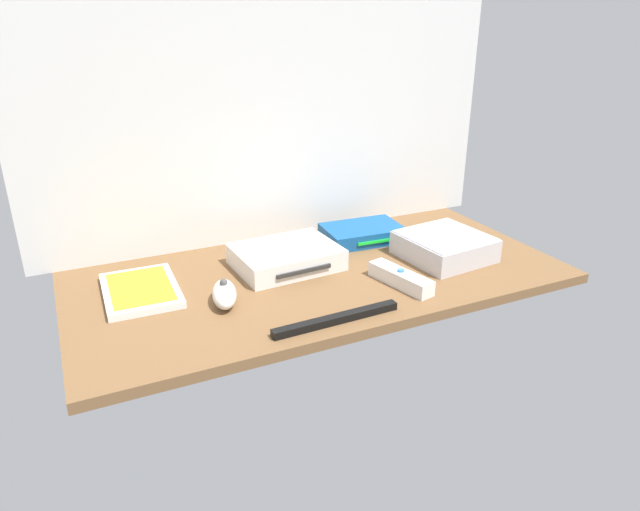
# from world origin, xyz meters

# --- Properties ---
(ground_plane) EXTENTS (1.00, 0.48, 0.02)m
(ground_plane) POSITION_xyz_m (0.00, 0.00, -0.01)
(ground_plane) COLOR brown
(ground_plane) RESTS_ON ground
(back_wall) EXTENTS (1.10, 0.01, 0.64)m
(back_wall) POSITION_xyz_m (0.00, 0.25, 0.32)
(back_wall) COLOR silver
(back_wall) RESTS_ON ground
(game_console) EXTENTS (0.22, 0.17, 0.04)m
(game_console) POSITION_xyz_m (-0.05, 0.06, 0.02)
(game_console) COLOR white
(game_console) RESTS_ON ground_plane
(mini_computer) EXTENTS (0.19, 0.19, 0.05)m
(mini_computer) POSITION_xyz_m (0.28, -0.04, 0.03)
(mini_computer) COLOR silver
(mini_computer) RESTS_ON ground_plane
(game_case) EXTENTS (0.14, 0.19, 0.02)m
(game_case) POSITION_xyz_m (-0.35, 0.06, 0.01)
(game_case) COLOR white
(game_case) RESTS_ON ground_plane
(network_router) EXTENTS (0.19, 0.13, 0.03)m
(network_router) POSITION_xyz_m (0.17, 0.13, 0.02)
(network_router) COLOR #145193
(network_router) RESTS_ON ground_plane
(remote_wand) EXTENTS (0.07, 0.15, 0.03)m
(remote_wand) POSITION_xyz_m (0.12, -0.12, 0.02)
(remote_wand) COLOR white
(remote_wand) RESTS_ON ground_plane
(remote_nunchuk) EXTENTS (0.07, 0.11, 0.05)m
(remote_nunchuk) POSITION_xyz_m (-0.22, -0.05, 0.02)
(remote_nunchuk) COLOR white
(remote_nunchuk) RESTS_ON ground_plane
(sensor_bar) EXTENTS (0.24, 0.02, 0.01)m
(sensor_bar) POSITION_xyz_m (-0.06, -0.20, 0.01)
(sensor_bar) COLOR black
(sensor_bar) RESTS_ON ground_plane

